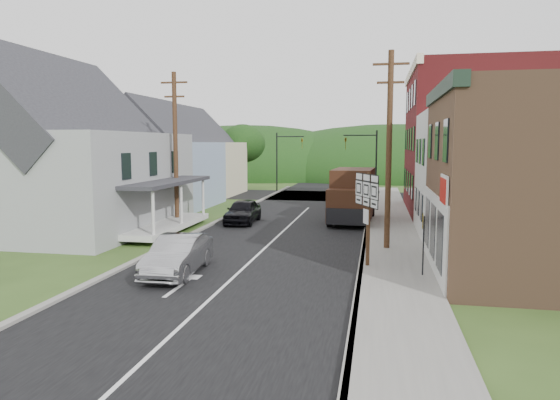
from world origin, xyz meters
The scene contains 25 objects.
ground centered at (0.00, 0.00, 0.00)m, with size 120.00×120.00×0.00m, color #2D4719.
road centered at (0.00, 10.00, 0.00)m, with size 9.00×90.00×0.02m, color black.
cross_road centered at (0.00, 27.00, 0.00)m, with size 60.00×9.00×0.02m, color black.
sidewalk_right centered at (5.90, 8.00, 0.07)m, with size 2.80×55.00×0.15m, color slate.
curb_right centered at (4.55, 8.00, 0.07)m, with size 0.20×55.00×0.15m, color slate.
curb_left centered at (-4.65, 8.00, 0.06)m, with size 0.30×55.00×0.12m, color slate.
storefront_tan centered at (11.30, 0.00, 3.50)m, with size 8.00×8.00×7.00m, color brown.
storefront_white centered at (11.30, 7.50, 3.25)m, with size 8.00×7.00×6.50m, color silver.
storefront_red centered at (11.30, 17.00, 5.00)m, with size 8.00×12.00×10.00m, color maroon.
house_gray centered at (-12.00, 6.00, 4.23)m, with size 10.20×12.24×8.35m.
house_blue centered at (-11.00, 17.00, 3.69)m, with size 7.14×8.16×7.28m.
house_cream centered at (-11.50, 26.00, 3.69)m, with size 7.14×8.16×7.28m.
utility_pole_right centered at (5.60, 3.50, 4.66)m, with size 1.60×0.26×9.00m.
utility_pole_left centered at (-6.50, 8.00, 4.66)m, with size 1.60×0.26×9.00m.
traffic_signal_right centered at (4.30, 23.50, 3.76)m, with size 2.87×0.20×6.00m.
traffic_signal_left centered at (-4.30, 30.50, 3.76)m, with size 2.87×0.20×6.00m.
tree_left_b centered at (-17.00, 12.00, 4.88)m, with size 4.80×4.80×6.94m.
tree_left_c centered at (-19.00, 20.00, 5.94)m, with size 5.80×5.80×8.41m.
tree_left_d centered at (-9.00, 32.00, 4.88)m, with size 4.80×4.80×6.94m.
forested_ridge centered at (0.00, 55.00, 0.00)m, with size 90.00×30.00×16.00m, color black.
silver_sedan centered at (-2.18, -2.26, 0.72)m, with size 1.53×4.40×1.45m, color #9F9FA3.
dark_sedan centered at (-3.00, 9.96, 0.73)m, with size 1.73×4.29×1.46m, color black.
delivery_van centered at (3.61, 11.59, 1.68)m, with size 2.76×6.06×3.32m.
route_sign_cluster centered at (4.75, -0.08, 2.52)m, with size 0.94×1.93×3.66m.
warning_sign centered at (6.78, -1.17, 1.63)m, with size 0.13×0.64×2.31m.
Camera 1 is at (5.10, -19.55, 4.92)m, focal length 32.00 mm.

